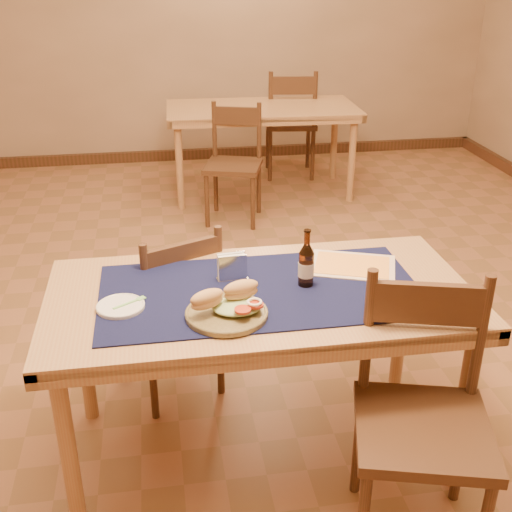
{
  "coord_description": "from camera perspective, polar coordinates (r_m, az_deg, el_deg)",
  "views": [
    {
      "loc": [
        -0.36,
        -2.9,
        1.9
      ],
      "look_at": [
        0.0,
        -0.7,
        0.85
      ],
      "focal_mm": 45.0,
      "sensor_mm": 36.0,
      "label": 1
    }
  ],
  "objects": [
    {
      "name": "chair_back_near",
      "position": [
        4.96,
        -1.97,
        8.38
      ],
      "size": [
        0.51,
        0.51,
        0.88
      ],
      "color": "#452818",
      "rests_on": "ground"
    },
    {
      "name": "chair_main_near",
      "position": [
        2.29,
        14.55,
        -13.56
      ],
      "size": [
        0.54,
        0.54,
        0.96
      ],
      "color": "#452818",
      "rests_on": "ground"
    },
    {
      "name": "back_table",
      "position": [
        5.48,
        0.54,
        12.3
      ],
      "size": [
        1.6,
        0.84,
        0.75
      ],
      "color": "#A17A4B",
      "rests_on": "ground"
    },
    {
      "name": "baseboard",
      "position": [
        3.46,
        -1.87,
        -7.1
      ],
      "size": [
        6.0,
        7.0,
        0.1
      ],
      "color": "#452818",
      "rests_on": "ground"
    },
    {
      "name": "menu_card",
      "position": [
        2.62,
        8.56,
        -0.83
      ],
      "size": [
        0.4,
        0.35,
        0.01
      ],
      "color": "beige",
      "rests_on": "placemat"
    },
    {
      "name": "main_table",
      "position": [
        2.46,
        0.37,
        -4.83
      ],
      "size": [
        1.6,
        0.8,
        0.75
      ],
      "color": "#A17A4B",
      "rests_on": "ground"
    },
    {
      "name": "chair_back_far",
      "position": [
        5.99,
        3.1,
        11.85
      ],
      "size": [
        0.51,
        0.51,
        0.98
      ],
      "color": "#452818",
      "rests_on": "ground"
    },
    {
      "name": "sandwich_plate",
      "position": [
        2.24,
        -2.46,
        -4.6
      ],
      "size": [
        0.29,
        0.29,
        0.11
      ],
      "color": "olive",
      "rests_on": "placemat"
    },
    {
      "name": "side_plate",
      "position": [
        2.34,
        -11.96,
        -4.36
      ],
      "size": [
        0.17,
        0.17,
        0.01
      ],
      "color": "silver",
      "rests_on": "placemat"
    },
    {
      "name": "napkin_holder",
      "position": [
        2.48,
        -2.14,
        -1.02
      ],
      "size": [
        0.12,
        0.05,
        0.11
      ],
      "color": "silver",
      "rests_on": "placemat"
    },
    {
      "name": "chair_main_far",
      "position": [
        2.93,
        -7.47,
        -4.67
      ],
      "size": [
        0.52,
        0.52,
        0.86
      ],
      "color": "#452818",
      "rests_on": "ground"
    },
    {
      "name": "room",
      "position": [
        2.96,
        -2.25,
        15.52
      ],
      "size": [
        6.04,
        7.04,
        2.84
      ],
      "color": "#8E5C3D",
      "rests_on": "ground"
    },
    {
      "name": "placemat",
      "position": [
        2.42,
        0.38,
        -3.08
      ],
      "size": [
        1.2,
        0.6,
        0.01
      ],
      "primitive_type": "cube",
      "color": "#0E1134",
      "rests_on": "main_table"
    },
    {
      "name": "fork",
      "position": [
        2.35,
        -10.98,
        -4.02
      ],
      "size": [
        0.12,
        0.08,
        0.0
      ],
      "color": "#7ECC70",
      "rests_on": "side_plate"
    },
    {
      "name": "beer_bottle",
      "position": [
        2.42,
        4.48,
        -0.79
      ],
      "size": [
        0.06,
        0.06,
        0.23
      ],
      "color": "#43200C",
      "rests_on": "placemat"
    }
  ]
}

